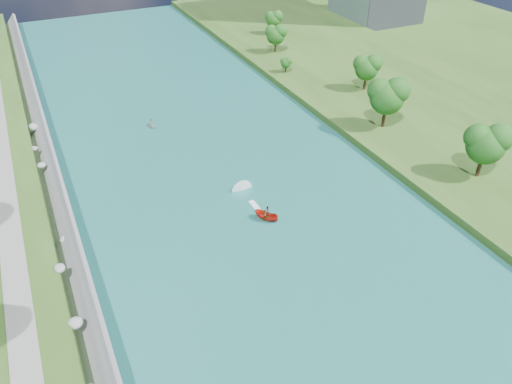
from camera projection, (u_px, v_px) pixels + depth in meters
ground at (298, 283)px, 64.85m from camera, size 260.00×260.00×0.00m
river_water at (236, 201)px, 79.65m from camera, size 55.00×240.00×0.10m
berm_east at (469, 134)px, 96.82m from camera, size 44.00×240.00×1.50m
riprap_bank at (67, 241)px, 68.90m from camera, size 4.23×236.00×4.26m
riverside_path at (11, 242)px, 66.12m from camera, size 3.00×200.00×0.10m
trees_east at (408, 106)px, 93.91m from camera, size 15.23×136.27×11.74m
motorboat at (261, 210)px, 76.60m from camera, size 3.60×18.76×2.11m
raft at (152, 125)px, 100.57m from camera, size 2.64×3.15×1.68m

